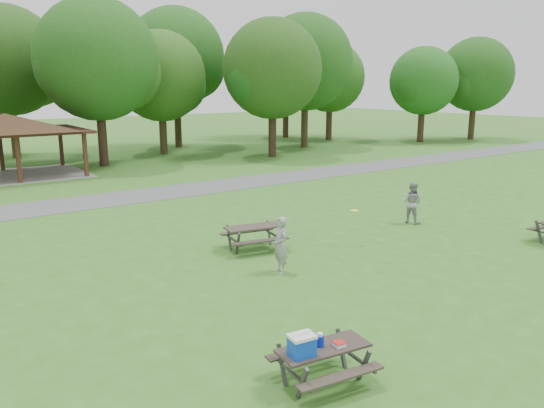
{
  "coord_description": "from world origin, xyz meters",
  "views": [
    {
      "loc": [
        -9.66,
        -10.8,
        5.43
      ],
      "look_at": [
        1.0,
        4.0,
        1.3
      ],
      "focal_mm": 35.0,
      "sensor_mm": 36.0,
      "label": 1
    }
  ],
  "objects": [
    {
      "name": "pavilion",
      "position": [
        -4.0,
        24.0,
        3.06
      ],
      "size": [
        8.6,
        7.01,
        3.76
      ],
      "color": "#352313",
      "rests_on": "ground"
    },
    {
      "name": "tree_deep_d",
      "position": [
        24.1,
        33.53,
        7.03
      ],
      "size": [
        8.4,
        8.0,
        11.27
      ],
      "color": "#301D15",
      "rests_on": "ground"
    },
    {
      "name": "frisbee_in_flight",
      "position": [
        2.91,
        1.82,
        1.22
      ],
      "size": [
        0.37,
        0.37,
        0.02
      ],
      "color": "#F9F527",
      "rests_on": "ground"
    },
    {
      "name": "frisbee_catcher",
      "position": [
        6.89,
        2.64,
        0.83
      ],
      "size": [
        0.85,
        0.96,
        1.66
      ],
      "primitive_type": "imported",
      "rotation": [
        0.0,
        0.0,
        1.89
      ],
      "color": "#98989A",
      "rests_on": "ground"
    },
    {
      "name": "tree_row_f",
      "position": [
        8.09,
        28.53,
        5.84
      ],
      "size": [
        7.35,
        7.0,
        9.55
      ],
      "color": "#312416",
      "rests_on": "ground"
    },
    {
      "name": "tree_row_g",
      "position": [
        14.09,
        22.03,
        6.33
      ],
      "size": [
        7.77,
        7.4,
        10.25
      ],
      "color": "black",
      "rests_on": "ground"
    },
    {
      "name": "picnic_table_near",
      "position": [
        -3.87,
        -4.14,
        0.69
      ],
      "size": [
        1.91,
        1.61,
        1.2
      ],
      "color": "#2C2420",
      "rests_on": "ground"
    },
    {
      "name": "tree_row_e",
      "position": [
        2.1,
        25.03,
        6.78
      ],
      "size": [
        8.4,
        8.0,
        11.02
      ],
      "color": "black",
      "rests_on": "ground"
    },
    {
      "name": "tree_flank_right",
      "position": [
        38.09,
        21.03,
        6.15
      ],
      "size": [
        7.56,
        7.2,
        9.97
      ],
      "color": "black",
      "rests_on": "ground"
    },
    {
      "name": "ground",
      "position": [
        0.0,
        0.0,
        0.0
      ],
      "size": [
        160.0,
        160.0,
        0.0
      ],
      "primitive_type": "plane",
      "color": "#2F671D",
      "rests_on": "ground"
    },
    {
      "name": "tree_row_j",
      "position": [
        32.08,
        22.53,
        5.56
      ],
      "size": [
        6.72,
        6.4,
        8.96
      ],
      "color": "black",
      "rests_on": "ground"
    },
    {
      "name": "asphalt_path",
      "position": [
        0.0,
        14.0,
        0.01
      ],
      "size": [
        120.0,
        3.2,
        0.02
      ],
      "primitive_type": "cube",
      "color": "#4F4F52",
      "rests_on": "ground"
    },
    {
      "name": "tree_row_h",
      "position": [
        20.1,
        25.53,
        7.03
      ],
      "size": [
        8.61,
        8.2,
        11.37
      ],
      "color": "#312316",
      "rests_on": "ground"
    },
    {
      "name": "frisbee_thrower",
      "position": [
        -0.82,
        1.05,
        0.85
      ],
      "size": [
        0.51,
        0.68,
        1.69
      ],
      "primitive_type": "imported",
      "rotation": [
        0.0,
        0.0,
        -1.75
      ],
      "color": "gray",
      "rests_on": "ground"
    },
    {
      "name": "tree_row_i",
      "position": [
        26.08,
        29.03,
        5.91
      ],
      "size": [
        7.14,
        6.8,
        9.52
      ],
      "color": "#321E16",
      "rests_on": "ground"
    },
    {
      "name": "picnic_table_middle",
      "position": [
        -0.17,
        3.41,
        0.61
      ],
      "size": [
        2.17,
        1.87,
        0.83
      ],
      "color": "#312A23",
      "rests_on": "ground"
    },
    {
      "name": "tree_deep_c",
      "position": [
        11.1,
        32.03,
        7.44
      ],
      "size": [
        8.82,
        8.4,
        11.9
      ],
      "color": "black",
      "rests_on": "ground"
    },
    {
      "name": "tree_deep_b",
      "position": [
        -1.9,
        33.03,
        6.89
      ],
      "size": [
        8.4,
        8.0,
        11.13
      ],
      "color": "#332416",
      "rests_on": "ground"
    }
  ]
}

